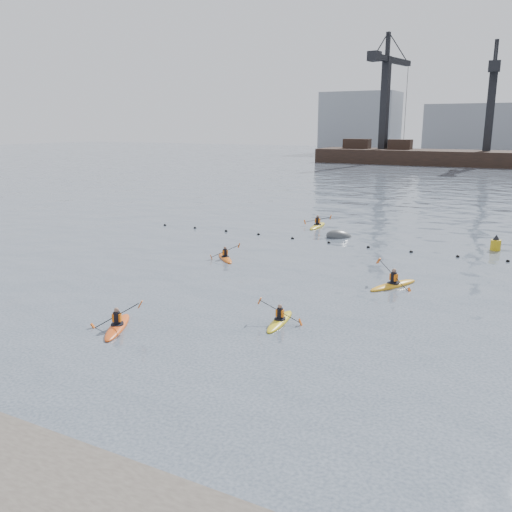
% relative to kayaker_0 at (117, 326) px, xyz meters
% --- Properties ---
extents(ground, '(400.00, 400.00, 0.00)m').
position_rel_kayaker_0_xyz_m(ground, '(3.96, -2.06, -0.10)').
color(ground, '#333C4B').
rests_on(ground, ground).
extents(float_line, '(33.24, 0.73, 0.24)m').
position_rel_kayaker_0_xyz_m(float_line, '(3.46, 20.48, -0.07)').
color(float_line, black).
rests_on(float_line, ground).
extents(barge_pier, '(72.00, 19.30, 29.50)m').
position_rel_kayaker_0_xyz_m(barge_pier, '(3.74, 107.94, 1.80)').
color(barge_pier, black).
rests_on(barge_pier, ground).
extents(kayaker_0, '(2.10, 3.18, 1.36)m').
position_rel_kayaker_0_xyz_m(kayaker_0, '(0.00, 0.00, 0.00)').
color(kayaker_0, '#E65115').
rests_on(kayaker_0, ground).
extents(kayaker_1, '(2.06, 3.02, 1.15)m').
position_rel_kayaker_0_xyz_m(kayaker_1, '(5.84, 3.87, -0.01)').
color(kayaker_1, gold).
rests_on(kayaker_1, ground).
extents(kayaker_2, '(2.43, 2.50, 1.09)m').
position_rel_kayaker_0_xyz_m(kayaker_2, '(-2.31, 12.72, -0.01)').
color(kayaker_2, '#DD5F14').
rests_on(kayaker_2, ground).
extents(kayaker_3, '(2.28, 3.44, 1.52)m').
position_rel_kayaker_0_xyz_m(kayaker_3, '(8.88, 11.68, 0.01)').
color(kayaker_3, orange).
rests_on(kayaker_3, ground).
extents(kayaker_5, '(2.42, 3.60, 1.22)m').
position_rel_kayaker_0_xyz_m(kayaker_5, '(-1.24, 26.13, 0.01)').
color(kayaker_5, gold).
rests_on(kayaker_5, ground).
extents(mooring_buoy, '(2.57, 2.56, 1.51)m').
position_rel_kayaker_0_xyz_m(mooring_buoy, '(1.87, 22.86, -0.10)').
color(mooring_buoy, '#404345').
rests_on(mooring_buoy, ground).
extents(nav_buoy, '(0.69, 0.69, 1.26)m').
position_rel_kayaker_0_xyz_m(nav_buoy, '(12.95, 23.57, 0.28)').
color(nav_buoy, gold).
rests_on(nav_buoy, ground).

